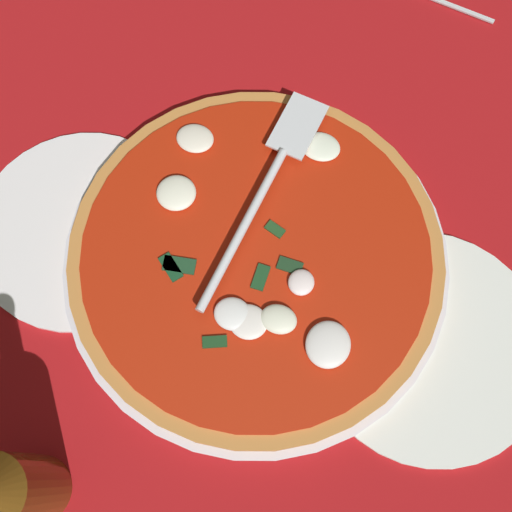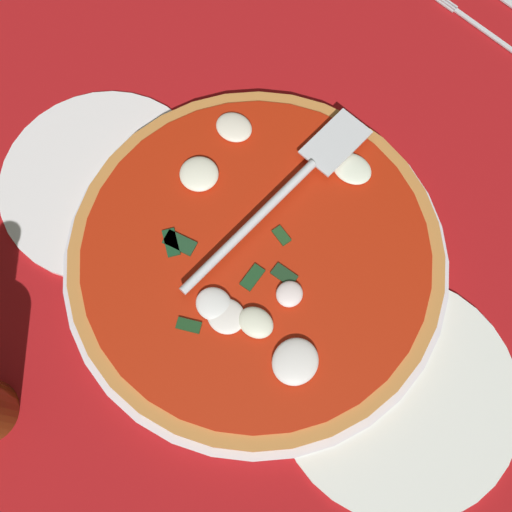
{
  "view_description": "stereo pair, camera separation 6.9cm",
  "coord_description": "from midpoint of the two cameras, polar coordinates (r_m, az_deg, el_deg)",
  "views": [
    {
      "loc": [
        -7.94,
        23.0,
        67.8
      ],
      "look_at": [
        -1.17,
        1.16,
        2.2
      ],
      "focal_mm": 44.02,
      "sensor_mm": 36.0,
      "label": 1
    },
    {
      "loc": [
        -14.18,
        19.96,
        67.8
      ],
      "look_at": [
        -1.17,
        1.16,
        2.2
      ],
      "focal_mm": 44.02,
      "sensor_mm": 36.0,
      "label": 2
    }
  ],
  "objects": [
    {
      "name": "pizza_server",
      "position": [
        0.69,
        5.08,
        5.09
      ],
      "size": [
        7.0,
        28.46,
        1.0
      ],
      "rotation": [
        0.0,
        0.0,
        4.56
      ],
      "color": "silver",
      "rests_on": "pizza"
    },
    {
      "name": "pizza_pan",
      "position": [
        0.71,
        2.77,
        -0.83
      ],
      "size": [
        43.36,
        43.36,
        1.2
      ],
      "primitive_type": "cylinder",
      "color": "silver",
      "rests_on": "ground_plane"
    },
    {
      "name": "dinner_plate_right",
      "position": [
        0.76,
        -11.15,
        6.22
      ],
      "size": [
        24.64,
        24.64,
        1.0
      ],
      "primitive_type": "cylinder",
      "color": "white",
      "rests_on": "ground_plane"
    },
    {
      "name": "pizza",
      "position": [
        0.69,
        2.83,
        -0.41
      ],
      "size": [
        41.53,
        41.53,
        3.3
      ],
      "color": "#C47B3A",
      "rests_on": "pizza_pan"
    },
    {
      "name": "dinner_plate_left",
      "position": [
        0.7,
        15.55,
        -12.29
      ],
      "size": [
        25.83,
        25.83,
        1.0
      ],
      "primitive_type": "cylinder",
      "color": "white",
      "rests_on": "ground_plane"
    },
    {
      "name": "ground_plane",
      "position": [
        0.72,
        2.47,
        0.14
      ],
      "size": [
        115.88,
        115.88,
        0.8
      ],
      "primitive_type": "cube",
      "color": "#A41216"
    }
  ]
}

